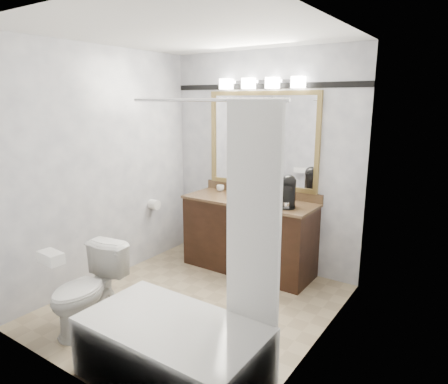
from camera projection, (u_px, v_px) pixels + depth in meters
The scene contains 14 objects.
room at pixel (193, 179), 3.60m from camera, with size 2.42×2.62×2.52m.
vanity at pixel (249, 234), 4.61m from camera, with size 1.53×0.58×0.97m.
mirror at pixel (262, 140), 4.58m from camera, with size 1.40×0.04×1.10m.
vanity_light_bar at pixel (261, 83), 4.40m from camera, with size 1.02×0.14×0.12m.
accent_stripe at pixel (263, 86), 4.46m from camera, with size 2.40×0.01×0.06m, color black.
bathtub at pixel (177, 344), 2.79m from camera, with size 1.30×0.75×1.96m.
tp_roll at pixel (154, 204), 4.89m from camera, with size 0.12×0.12×0.11m, color white.
toilet at pixel (88, 290), 3.43m from camera, with size 0.40×0.70×0.71m, color white.
tissue_box at pixel (51, 257), 3.10m from camera, with size 0.22×0.12×0.09m, color white.
coffee_maker at pixel (288, 191), 4.16m from camera, with size 0.18×0.22×0.35m.
cup_left at pixel (220, 188), 4.93m from camera, with size 0.09×0.09×0.07m, color white.
soap_bottle_a at pixel (251, 190), 4.73m from camera, with size 0.05×0.05×0.11m, color white.
soap_bottle_b at pixel (268, 194), 4.60m from camera, with size 0.07×0.07×0.09m, color white.
soap_bar at pixel (256, 197), 4.60m from camera, with size 0.08×0.05×0.02m, color beige.
Camera 1 is at (2.22, -2.77, 1.95)m, focal length 32.00 mm.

